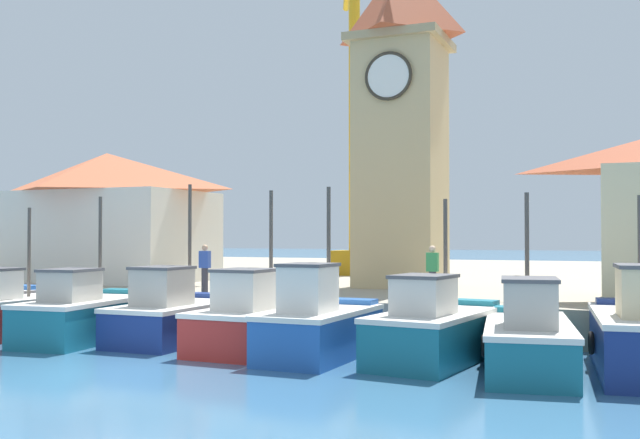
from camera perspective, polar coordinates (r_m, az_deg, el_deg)
The scene contains 14 objects.
ground_plane at distance 17.23m, azimuth -15.95°, elevation -11.12°, with size 300.00×300.00×0.00m, color #386689.
quay_wharf at distance 41.70m, azimuth 7.85°, elevation -4.61°, with size 120.00×40.00×1.06m, color #9E937F.
fishing_boat_left_inner at distance 23.81m, azimuth -22.40°, elevation -6.58°, with size 2.30×4.49×3.82m.
fishing_boat_mid_left at distance 22.32m, azimuth -17.36°, elevation -6.95°, with size 2.38×4.93×4.12m.
fishing_boat_center at distance 21.50m, azimuth -10.85°, elevation -7.24°, with size 2.21×4.64×4.46m.
fishing_boat_mid_right at distance 19.73m, azimuth -4.65°, elevation -7.78°, with size 2.30×4.69×4.19m.
fishing_boat_right_inner at distance 18.31m, azimuth -0.06°, elevation -8.12°, with size 2.01×4.20×4.20m.
fishing_boat_right_outer at distance 18.04m, azimuth 8.83°, elevation -8.35°, with size 2.56×4.95×3.87m.
fishing_boat_far_right at distance 17.19m, azimuth 15.60°, elevation -8.77°, with size 2.60×5.41×3.96m.
clock_tower at distance 28.58m, azimuth 6.18°, elevation 8.15°, with size 3.49×3.49×13.94m.
warehouse_left at distance 33.38m, azimuth -15.96°, elevation 0.32°, with size 8.78×5.82×5.47m.
port_crane_near at distance 37.46m, azimuth 2.61°, elevation 7.27°, with size 4.67×9.92×19.20m.
dock_worker_near_tower at distance 22.47m, azimuth 8.57°, elevation -3.95°, with size 0.34×0.22×1.62m.
dock_worker_along_quay at distance 24.97m, azimuth -8.77°, elevation -3.68°, with size 0.34×0.22×1.62m.
Camera 1 is at (10.55, -13.30, 2.96)m, focal length 42.00 mm.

